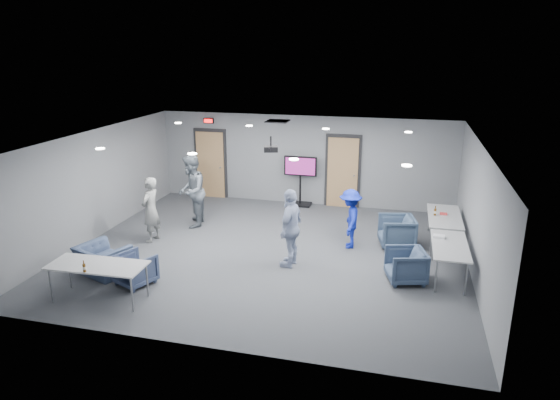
% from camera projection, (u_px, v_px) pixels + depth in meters
% --- Properties ---
extents(floor, '(9.00, 9.00, 0.00)m').
position_uv_depth(floor, '(269.00, 252.00, 11.78)').
color(floor, '#33363A').
rests_on(floor, ground).
extents(ceiling, '(9.00, 9.00, 0.00)m').
position_uv_depth(ceiling, '(268.00, 139.00, 10.98)').
color(ceiling, silver).
rests_on(ceiling, wall_back).
extents(wall_back, '(9.00, 0.02, 2.70)m').
position_uv_depth(wall_back, '(304.00, 160.00, 15.08)').
color(wall_back, slate).
rests_on(wall_back, floor).
extents(wall_front, '(9.00, 0.02, 2.70)m').
position_uv_depth(wall_front, '(198.00, 271.00, 7.68)').
color(wall_front, slate).
rests_on(wall_front, floor).
extents(wall_left, '(0.02, 8.00, 2.70)m').
position_uv_depth(wall_left, '(95.00, 185.00, 12.44)').
color(wall_left, slate).
rests_on(wall_left, floor).
extents(wall_right, '(0.02, 8.00, 2.70)m').
position_uv_depth(wall_right, '(477.00, 213.00, 10.32)').
color(wall_right, slate).
rests_on(wall_right, floor).
extents(door_left, '(1.06, 0.17, 2.24)m').
position_uv_depth(door_left, '(211.00, 164.00, 15.83)').
color(door_left, black).
rests_on(door_left, wall_back).
extents(door_right, '(1.06, 0.17, 2.24)m').
position_uv_depth(door_right, '(343.00, 172.00, 14.84)').
color(door_right, black).
rests_on(door_right, wall_back).
extents(exit_sign, '(0.32, 0.08, 0.16)m').
position_uv_depth(exit_sign, '(209.00, 121.00, 15.40)').
color(exit_sign, black).
rests_on(exit_sign, wall_back).
extents(hvac_diffuser, '(0.60, 0.60, 0.03)m').
position_uv_depth(hvac_diffuser, '(278.00, 121.00, 13.69)').
color(hvac_diffuser, black).
rests_on(hvac_diffuser, ceiling).
extents(downlights, '(6.18, 3.78, 0.02)m').
position_uv_depth(downlights, '(268.00, 140.00, 10.98)').
color(downlights, white).
rests_on(downlights, ceiling).
extents(person_a, '(0.44, 0.63, 1.63)m').
position_uv_depth(person_a, '(151.00, 210.00, 12.24)').
color(person_a, gray).
rests_on(person_a, floor).
extents(person_b, '(0.94, 1.10, 1.95)m').
position_uv_depth(person_b, '(191.00, 191.00, 13.23)').
color(person_b, slate).
rests_on(person_b, floor).
extents(person_c, '(0.57, 1.08, 1.76)m').
position_uv_depth(person_c, '(291.00, 228.00, 10.84)').
color(person_c, '#9EABCB').
rests_on(person_c, floor).
extents(person_d, '(0.63, 0.98, 1.44)m').
position_uv_depth(person_d, '(350.00, 219.00, 11.89)').
color(person_d, '#18279D').
rests_on(person_d, floor).
extents(chair_right_a, '(0.98, 0.96, 0.75)m').
position_uv_depth(chair_right_a, '(397.00, 231.00, 12.03)').
color(chair_right_a, '#394B62').
rests_on(chair_right_a, floor).
extents(chair_right_b, '(0.94, 0.92, 0.69)m').
position_uv_depth(chair_right_b, '(406.00, 266.00, 10.23)').
color(chair_right_b, '#394962').
rests_on(chair_right_b, floor).
extents(chair_front_a, '(0.92, 0.93, 0.65)m').
position_uv_depth(chair_front_a, '(135.00, 269.00, 10.13)').
color(chair_front_a, '#384461').
rests_on(chair_front_a, floor).
extents(chair_front_b, '(1.23, 1.15, 0.64)m').
position_uv_depth(chair_front_b, '(103.00, 260.00, 10.56)').
color(chair_front_b, '#3D4B69').
rests_on(chair_front_b, floor).
extents(table_right_a, '(0.77, 1.85, 0.73)m').
position_uv_depth(table_right_a, '(444.00, 217.00, 12.08)').
color(table_right_a, silver).
rests_on(table_right_a, floor).
extents(table_right_b, '(0.72, 1.73, 0.73)m').
position_uv_depth(table_right_b, '(450.00, 247.00, 10.32)').
color(table_right_b, silver).
rests_on(table_right_b, floor).
extents(table_front_left, '(1.86, 0.84, 0.73)m').
position_uv_depth(table_front_left, '(97.00, 267.00, 9.39)').
color(table_front_left, silver).
rests_on(table_front_left, floor).
extents(bottle_front, '(0.06, 0.06, 0.22)m').
position_uv_depth(bottle_front, '(84.00, 268.00, 9.04)').
color(bottle_front, '#58350F').
rests_on(bottle_front, table_front_left).
extents(bottle_right, '(0.06, 0.06, 0.24)m').
position_uv_depth(bottle_right, '(435.00, 212.00, 12.07)').
color(bottle_right, '#58350F').
rests_on(bottle_right, table_right_a).
extents(snack_box, '(0.18, 0.12, 0.04)m').
position_uv_depth(snack_box, '(444.00, 214.00, 12.15)').
color(snack_box, red).
rests_on(snack_box, table_right_a).
extents(wrapper, '(0.25, 0.19, 0.05)m').
position_uv_depth(wrapper, '(439.00, 236.00, 10.68)').
color(wrapper, white).
rests_on(wrapper, table_right_b).
extents(tv_stand, '(0.99, 0.47, 1.52)m').
position_uv_depth(tv_stand, '(300.00, 178.00, 15.00)').
color(tv_stand, black).
rests_on(tv_stand, floor).
extents(projector, '(0.38, 0.35, 0.35)m').
position_uv_depth(projector, '(271.00, 149.00, 11.44)').
color(projector, black).
rests_on(projector, ceiling).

